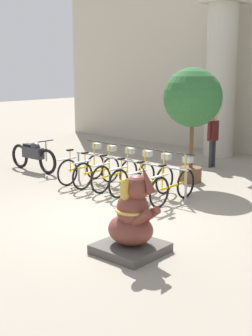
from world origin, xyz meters
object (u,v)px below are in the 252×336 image
bicycle_0 (83,167)px  bicycle_1 (98,170)px  elephant_statue (132,222)px  bicycle_3 (134,177)px  bicycle_5 (174,185)px  bicycle_4 (152,181)px  motorcycle (33,155)px  potted_tree (193,100)px  person_pedestrian (213,135)px  bicycle_2 (116,173)px

bicycle_0 → bicycle_1: 0.59m
bicycle_0 → elephant_statue: size_ratio=1.09×
bicycle_3 → bicycle_5: bearing=-0.0°
bicycle_4 → bicycle_1: bearing=-180.0°
motorcycle → potted_tree: size_ratio=0.68×
bicycle_4 → motorcycle: 4.42m
bicycle_1 → elephant_statue: bearing=-38.4°
bicycle_0 → bicycle_5: same height
motorcycle → person_pedestrian: 5.36m
person_pedestrian → motorcycle: bearing=-132.9°
bicycle_1 → bicycle_5: (2.34, 0.02, 0.00)m
bicycle_0 → person_pedestrian: size_ratio=1.02×
bicycle_2 → bicycle_5: 1.76m
motorcycle → bicycle_0: bearing=-0.0°
bicycle_0 → bicycle_1: same height
bicycle_0 → bicycle_3: same height
bicycle_4 → motorcycle: size_ratio=0.84×
elephant_statue → motorcycle: bearing=155.3°
bicycle_3 → motorcycle: 3.83m
elephant_statue → motorcycle: 6.82m
elephant_statue → bicycle_4: bearing=122.4°
person_pedestrian → bicycle_1: bearing=-103.9°
bicycle_1 → potted_tree: 3.00m
person_pedestrian → potted_tree: bearing=-74.6°
elephant_statue → bicycle_5: bearing=112.9°
elephant_statue → bicycle_2: bearing=136.0°
person_pedestrian → bicycle_5: bearing=-70.7°
bicycle_0 → bicycle_3: (1.76, -0.01, 0.00)m
bicycle_2 → bicycle_3: (0.59, -0.02, 0.00)m
bicycle_1 → bicycle_5: 2.34m
bicycle_3 → motorcycle: bicycle_3 is taller
bicycle_1 → bicycle_3: (1.17, 0.02, 0.00)m
bicycle_1 → person_pedestrian: person_pedestrian is taller
elephant_statue → motorcycle: size_ratio=0.77×
bicycle_1 → bicycle_5: size_ratio=1.00×
bicycle_1 → bicycle_2: same height
bicycle_1 → bicycle_3: same height
bicycle_5 → bicycle_1: bearing=-179.4°
bicycle_1 → motorcycle: size_ratio=0.84×
bicycle_2 → elephant_statue: 4.11m
bicycle_0 → motorcycle: bicycle_0 is taller
motorcycle → bicycle_4: bearing=-0.4°
bicycle_3 → bicycle_4: size_ratio=1.00×
bicycle_4 → potted_tree: 2.60m
elephant_statue → motorcycle: (-6.20, 2.85, -0.05)m
bicycle_0 → bicycle_5: bearing=-0.2°
bicycle_3 → bicycle_4: 0.59m
bicycle_3 → elephant_statue: elephant_statue is taller
bicycle_2 → bicycle_5: same height
person_pedestrian → potted_tree: size_ratio=0.56×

